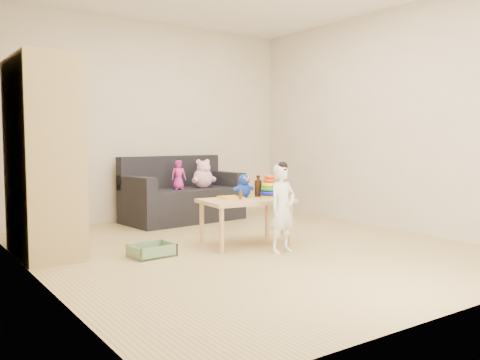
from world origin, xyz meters
TOP-DOWN VIEW (x-y plane):
  - room at (0.00, 0.00)m, footprint 4.50×4.50m
  - wardrobe at (-1.74, 0.82)m, footprint 0.50×1.00m
  - sofa at (0.24, 1.83)m, footprint 1.59×0.91m
  - play_table at (0.04, 0.13)m, footprint 0.94×0.65m
  - storage_bin at (-0.96, 0.20)m, footprint 0.40×0.32m
  - toddler at (0.13, -0.34)m, footprint 0.32×0.23m
  - pink_bear at (0.51, 1.78)m, footprint 0.35×0.33m
  - doll at (0.13, 1.75)m, footprint 0.21×0.17m
  - ring_stacker at (0.33, 0.12)m, footprint 0.20×0.20m
  - brown_bottle at (0.28, 0.25)m, footprint 0.08×0.08m
  - blue_plush at (0.11, 0.28)m, footprint 0.24×0.21m
  - wooden_figure at (-0.03, 0.13)m, footprint 0.05×0.04m
  - yellow_book at (-0.04, 0.29)m, footprint 0.22×0.22m

SIDE VIEW (x-z plane):
  - storage_bin at x=-0.96m, z-range 0.00..0.11m
  - sofa at x=0.24m, z-range 0.00..0.43m
  - play_table at x=0.04m, z-range 0.00..0.47m
  - toddler at x=0.13m, z-range 0.00..0.81m
  - yellow_book at x=-0.04m, z-range 0.47..0.48m
  - wooden_figure at x=-0.03m, z-range 0.47..0.57m
  - ring_stacker at x=0.33m, z-range 0.44..0.68m
  - brown_bottle at x=0.28m, z-range 0.45..0.67m
  - pink_bear at x=0.51m, z-range 0.43..0.75m
  - blue_plush at x=0.11m, z-range 0.47..0.71m
  - doll at x=0.13m, z-range 0.43..0.79m
  - wardrobe at x=-1.74m, z-range 0.00..1.80m
  - room at x=0.00m, z-range -0.95..3.55m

